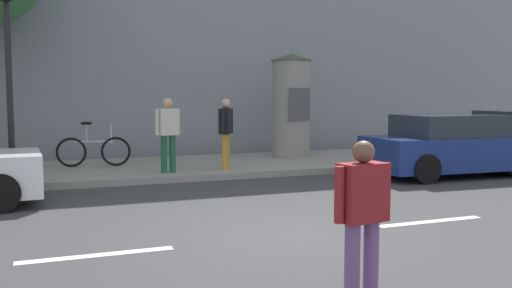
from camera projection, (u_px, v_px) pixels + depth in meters
ground_plane at (283, 237)px, 7.36m from camera, size 80.00×80.00×0.00m
sidewalk_curb at (169, 168)px, 13.85m from camera, size 36.00×4.00×0.15m
lane_markings at (283, 236)px, 7.36m from camera, size 25.80×0.16×0.01m
building_backdrop at (134, 5)px, 18.07m from camera, size 36.00×5.00×9.66m
traffic_light at (7, 35)px, 10.68m from camera, size 0.24×0.45×4.29m
poster_column at (291, 105)px, 15.58m from camera, size 1.17×1.17×2.91m
pedestrian_near_pole at (363, 209)px, 4.96m from camera, size 0.61×0.30×1.47m
pedestrian_in_dark_shirt at (226, 128)px, 12.94m from camera, size 0.43×0.51×1.66m
pedestrian_in_light_jacket at (168, 129)px, 12.35m from camera, size 0.58×0.30×1.67m
bicycle_leaning at (94, 151)px, 13.48m from camera, size 1.76×0.35×1.09m
parked_car_red at (460, 146)px, 13.02m from camera, size 4.65×2.10×1.43m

